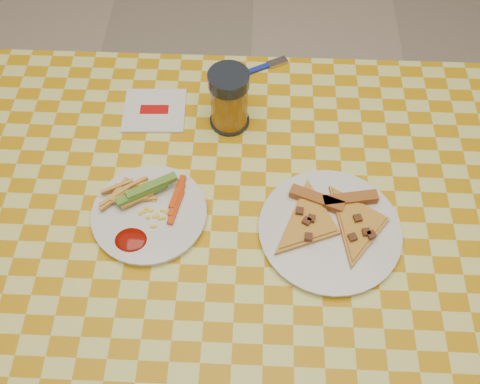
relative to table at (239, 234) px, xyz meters
name	(u,v)px	position (x,y,z in m)	size (l,w,h in m)	color
ground	(239,339)	(0.00, 0.00, -0.68)	(8.00, 8.00, 0.00)	#BEAE99
table	(239,234)	(0.00, 0.00, 0.00)	(1.28, 0.88, 0.76)	silver
plate_left	(150,214)	(-0.17, -0.01, 0.08)	(0.22, 0.22, 0.01)	silver
plate_right	(329,231)	(0.17, -0.03, 0.08)	(0.26, 0.26, 0.01)	silver
fries_veggies	(145,203)	(-0.18, 0.01, 0.10)	(0.18, 0.17, 0.04)	gold
pizza_slices	(332,220)	(0.18, -0.01, 0.09)	(0.27, 0.24, 0.02)	gold
drink_glass	(229,100)	(-0.03, 0.24, 0.14)	(0.09, 0.09, 0.14)	black
napkin	(155,110)	(-0.20, 0.26, 0.08)	(0.14, 0.13, 0.01)	silver
fork	(258,69)	(0.03, 0.39, 0.08)	(0.15, 0.09, 0.01)	#16239A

